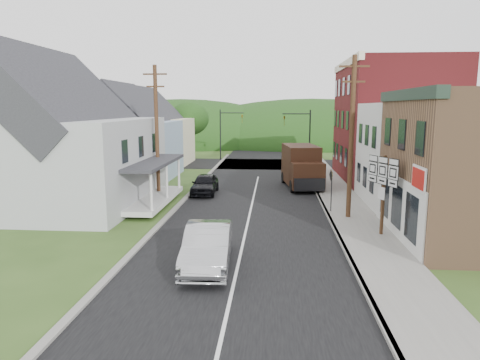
% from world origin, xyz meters
% --- Properties ---
extents(ground, '(120.00, 120.00, 0.00)m').
position_xyz_m(ground, '(0.00, 0.00, 0.00)').
color(ground, '#2D4719').
rests_on(ground, ground).
extents(road, '(9.00, 90.00, 0.02)m').
position_xyz_m(road, '(0.00, 10.00, 0.00)').
color(road, black).
rests_on(road, ground).
extents(cross_road, '(60.00, 9.00, 0.02)m').
position_xyz_m(cross_road, '(0.00, 27.00, 0.00)').
color(cross_road, black).
rests_on(cross_road, ground).
extents(sidewalk_right, '(2.80, 55.00, 0.15)m').
position_xyz_m(sidewalk_right, '(5.90, 8.00, 0.07)').
color(sidewalk_right, slate).
rests_on(sidewalk_right, ground).
extents(curb_right, '(0.20, 55.00, 0.15)m').
position_xyz_m(curb_right, '(4.55, 8.00, 0.07)').
color(curb_right, slate).
rests_on(curb_right, ground).
extents(curb_left, '(0.30, 55.00, 0.12)m').
position_xyz_m(curb_left, '(-4.65, 8.00, 0.06)').
color(curb_left, slate).
rests_on(curb_left, ground).
extents(storefront_white, '(8.00, 7.00, 6.50)m').
position_xyz_m(storefront_white, '(11.30, 7.50, 3.25)').
color(storefront_white, silver).
rests_on(storefront_white, ground).
extents(storefront_red, '(8.00, 12.00, 10.00)m').
position_xyz_m(storefront_red, '(11.30, 17.00, 5.00)').
color(storefront_red, maroon).
rests_on(storefront_red, ground).
extents(house_gray, '(10.20, 12.24, 8.35)m').
position_xyz_m(house_gray, '(-12.00, 6.00, 4.23)').
color(house_gray, '#A2A5A7').
rests_on(house_gray, ground).
extents(house_blue, '(7.14, 8.16, 7.28)m').
position_xyz_m(house_blue, '(-11.00, 17.00, 3.69)').
color(house_blue, '#859EB6').
rests_on(house_blue, ground).
extents(house_cream, '(7.14, 8.16, 7.28)m').
position_xyz_m(house_cream, '(-11.50, 26.00, 3.69)').
color(house_cream, beige).
rests_on(house_cream, ground).
extents(utility_pole_right, '(1.60, 0.26, 9.00)m').
position_xyz_m(utility_pole_right, '(5.60, 3.50, 4.66)').
color(utility_pole_right, '#472D19').
rests_on(utility_pole_right, ground).
extents(utility_pole_left, '(1.60, 0.26, 9.00)m').
position_xyz_m(utility_pole_left, '(-6.50, 8.00, 4.66)').
color(utility_pole_left, '#472D19').
rests_on(utility_pole_left, ground).
extents(traffic_signal_right, '(2.87, 0.20, 6.00)m').
position_xyz_m(traffic_signal_right, '(4.30, 23.50, 3.76)').
color(traffic_signal_right, black).
rests_on(traffic_signal_right, ground).
extents(traffic_signal_left, '(2.87, 0.20, 6.00)m').
position_xyz_m(traffic_signal_left, '(-4.30, 30.50, 3.76)').
color(traffic_signal_left, black).
rests_on(traffic_signal_left, ground).
extents(tree_left_b, '(4.80, 4.80, 6.94)m').
position_xyz_m(tree_left_b, '(-17.00, 12.00, 4.88)').
color(tree_left_b, '#382616').
rests_on(tree_left_b, ground).
extents(tree_left_c, '(5.80, 5.80, 8.41)m').
position_xyz_m(tree_left_c, '(-19.00, 20.00, 5.94)').
color(tree_left_c, '#382616').
rests_on(tree_left_c, ground).
extents(tree_left_d, '(4.80, 4.80, 6.94)m').
position_xyz_m(tree_left_d, '(-9.00, 32.00, 4.88)').
color(tree_left_d, '#382616').
rests_on(tree_left_d, ground).
extents(forested_ridge, '(90.00, 30.00, 16.00)m').
position_xyz_m(forested_ridge, '(0.00, 55.00, 0.00)').
color(forested_ridge, '#1A3710').
rests_on(forested_ridge, ground).
extents(silver_sedan, '(2.03, 5.10, 1.65)m').
position_xyz_m(silver_sedan, '(-1.18, -4.34, 0.82)').
color(silver_sedan, '#A9AAAE').
rests_on(silver_sedan, ground).
extents(dark_sedan, '(1.75, 4.28, 1.45)m').
position_xyz_m(dark_sedan, '(-3.60, 9.93, 0.73)').
color(dark_sedan, black).
rests_on(dark_sedan, ground).
extents(delivery_van, '(3.10, 6.14, 3.29)m').
position_xyz_m(delivery_van, '(3.58, 13.04, 1.67)').
color(delivery_van, black).
rests_on(delivery_van, ground).
extents(route_sign_cluster, '(0.93, 2.06, 3.85)m').
position_xyz_m(route_sign_cluster, '(6.58, 0.18, 2.64)').
color(route_sign_cluster, '#472D19').
rests_on(route_sign_cluster, sidewalk_right).
extents(warning_sign, '(0.15, 0.69, 2.51)m').
position_xyz_m(warning_sign, '(4.78, 4.75, 1.76)').
color(warning_sign, black).
rests_on(warning_sign, sidewalk_right).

